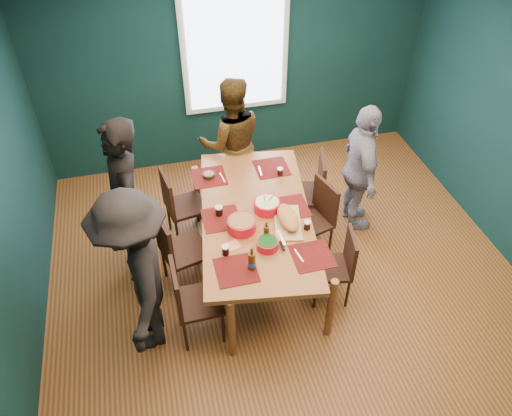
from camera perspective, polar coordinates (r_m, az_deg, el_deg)
The scene contains 26 objects.
room at distance 4.70m, azimuth 3.38°, elevation 4.82°, with size 5.01×5.01×2.71m.
dining_table at distance 5.05m, azimuth -0.01°, elevation -1.25°, with size 1.40×2.29×0.82m.
chair_left_far at distance 5.64m, azimuth -8.95°, elevation 0.68°, with size 0.48×0.48×0.92m.
chair_left_mid at distance 5.07m, azimuth -9.18°, elevation -4.43°, with size 0.54×0.54×0.97m.
chair_left_near at distance 4.66m, azimuth -7.67°, elevation -10.10°, with size 0.43×0.43×0.92m.
chair_right_far at distance 5.74m, azimuth 6.33°, elevation 2.32°, with size 0.54×0.54×0.98m.
chair_right_mid at distance 5.47m, azimuth 6.98°, elevation -0.63°, with size 0.51×0.51×0.91m.
chair_right_near at distance 5.04m, azimuth 9.56°, elevation -6.10°, with size 0.45×0.45×0.84m.
person_far_left at distance 5.10m, azimuth -14.51°, elevation 0.44°, with size 0.68×0.45×1.86m, color black.
person_back at distance 6.01m, azimuth -2.83°, elevation 7.47°, with size 0.80×0.63×1.65m, color black.
person_right at distance 5.72m, azimuth 11.87°, elevation 4.26°, with size 0.93×0.39×1.59m, color white.
person_near_left at distance 4.46m, azimuth -13.44°, elevation -7.45°, with size 1.13×0.65×1.76m, color black.
bowl_salad at distance 4.79m, azimuth -1.66°, elevation -1.90°, with size 0.28×0.28×0.12m.
bowl_dumpling at distance 5.00m, azimuth 1.27°, elevation 0.31°, with size 0.27×0.27×0.25m.
bowl_herbs at distance 4.62m, azimuth 1.31°, elevation -4.11°, with size 0.21×0.21×0.09m.
cutting_board at distance 4.85m, azimuth 3.64°, elevation -1.25°, with size 0.36×0.65×0.14m.
small_bowl at distance 5.47m, azimuth -5.43°, elevation 3.76°, with size 0.13×0.13×0.05m.
beer_bottle_a at distance 4.40m, azimuth -0.48°, elevation -6.09°, with size 0.07×0.07×0.26m.
beer_bottle_b at distance 4.68m, azimuth 1.20°, elevation -2.79°, with size 0.06×0.06×0.22m.
cola_glass_a at distance 4.56m, azimuth -3.51°, elevation -4.79°, with size 0.07×0.07×0.10m.
cola_glass_b at distance 4.82m, azimuth 5.87°, elevation -1.94°, with size 0.07×0.07×0.09m.
cola_glass_c at distance 5.47m, azimuth 2.78°, elevation 4.21°, with size 0.06×0.06×0.09m.
cola_glass_d at distance 4.96m, azimuth -4.25°, elevation -0.29°, with size 0.08×0.08×0.11m.
napkin_a at distance 5.13m, azimuth 3.30°, elevation 0.60°, with size 0.14×0.14×0.00m, color #DE7E5D.
napkin_b at distance 4.67m, azimuth -2.66°, elevation -4.28°, with size 0.12×0.12×0.00m, color #DE7E5D.
napkin_c at distance 4.63m, azimuth 5.82°, elevation -5.11°, with size 0.14×0.14×0.00m, color #DE7E5D.
Camera 1 is at (-1.19, -3.34, 4.14)m, focal length 35.00 mm.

